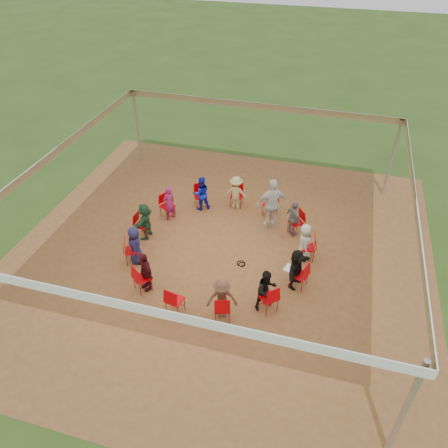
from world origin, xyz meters
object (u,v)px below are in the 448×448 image
(chair_2, at_px, (296,222))
(chair_11, at_px, (222,308))
(person_seated_2, at_px, (293,219))
(person_seated_5, at_px, (169,203))
(person_seated_3, at_px, (236,193))
(cable_coil, at_px, (241,264))
(laptop, at_px, (291,267))
(chair_5, at_px, (201,196))
(person_seated_6, at_px, (145,221))
(chair_3, at_px, (270,205))
(person_seated_1, at_px, (305,242))
(person_seated_7, at_px, (135,245))
(chair_10, at_px, (175,300))
(chair_1, at_px, (308,247))
(person_seated_4, at_px, (201,193))
(chair_0, at_px, (299,275))
(chair_7, at_px, (142,225))
(person_seated_9, at_px, (222,299))
(standing_person, at_px, (272,204))
(chair_12, at_px, (269,298))
(person_seated_0, at_px, (296,268))
(chair_8, at_px, (132,251))
(chair_6, at_px, (167,206))
(chair_9, at_px, (142,278))
(person_seated_8, at_px, (145,271))
(person_seated_10, at_px, (267,290))
(chair_4, at_px, (237,196))

(chair_2, relative_size, chair_11, 1.00)
(person_seated_2, height_order, person_seated_5, same)
(person_seated_3, relative_size, cable_coil, 3.89)
(person_seated_3, distance_m, laptop, 4.13)
(chair_5, bearing_deg, person_seated_6, 30.16)
(chair_3, xyz_separation_m, laptop, (1.22, -3.19, 0.16))
(person_seated_1, distance_m, person_seated_7, 5.14)
(chair_11, bearing_deg, chair_5, 96.92)
(chair_10, distance_m, person_seated_6, 3.52)
(chair_11, relative_size, person_seated_3, 0.70)
(chair_1, relative_size, chair_11, 1.00)
(person_seated_4, bearing_deg, person_seated_2, 138.46)
(chair_0, relative_size, person_seated_4, 0.70)
(chair_7, relative_size, person_seated_5, 0.70)
(person_seated_3, bearing_deg, person_seated_9, 96.92)
(person_seated_9, distance_m, standing_person, 4.31)
(chair_12, bearing_deg, person_seated_0, 19.10)
(chair_8, bearing_deg, person_seated_7, 90.00)
(chair_0, xyz_separation_m, person_seated_6, (-5.17, 0.95, 0.20))
(chair_1, distance_m, chair_3, 2.52)
(cable_coil, bearing_deg, person_seated_4, 129.84)
(chair_8, relative_size, person_seated_0, 0.70)
(chair_6, relative_size, standing_person, 0.49)
(laptop, bearing_deg, person_seated_9, 155.70)
(chair_9, relative_size, person_seated_2, 0.70)
(chair_5, bearing_deg, chair_7, 27.69)
(person_seated_8, height_order, laptop, person_seated_8)
(chair_5, relative_size, chair_11, 1.00)
(chair_0, relative_size, chair_9, 1.00)
(chair_12, xyz_separation_m, person_seated_3, (-2.08, 4.50, 0.20))
(chair_9, relative_size, laptop, 2.15)
(chair_7, bearing_deg, laptop, 83.45)
(person_seated_2, xyz_separation_m, person_seated_3, (-2.20, 0.98, 0.00))
(chair_8, bearing_deg, chair_5, 138.46)
(person_seated_6, height_order, person_seated_10, same)
(chair_11, bearing_deg, standing_person, 66.51)
(person_seated_8, distance_m, laptop, 4.13)
(person_seated_2, xyz_separation_m, person_seated_7, (-4.39, -2.67, 0.00))
(person_seated_6, bearing_deg, chair_12, 68.74)
(chair_4, distance_m, person_seated_7, 4.36)
(person_seated_2, bearing_deg, cable_coil, 108.52)
(person_seated_4, xyz_separation_m, laptop, (3.67, -2.93, -0.03))
(person_seated_2, relative_size, person_seated_8, 1.00)
(chair_1, bearing_deg, chair_11, 138.46)
(person_seated_8, bearing_deg, person_seated_0, 55.38)
(cable_coil, bearing_deg, chair_8, -166.24)
(person_seated_6, bearing_deg, person_seated_1, 96.92)
(chair_8, relative_size, person_seated_10, 0.70)
(chair_7, distance_m, chair_11, 4.46)
(chair_12, relative_size, cable_coil, 2.74)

